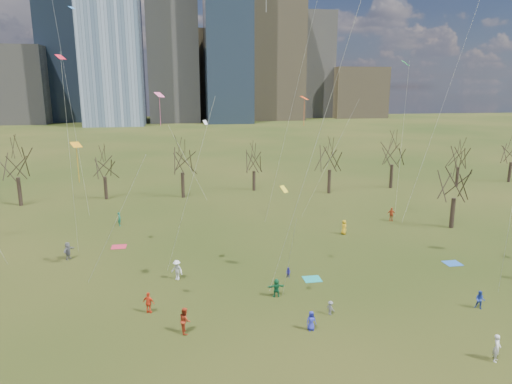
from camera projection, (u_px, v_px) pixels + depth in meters
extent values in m
plane|color=black|center=(282.00, 312.00, 35.84)|extent=(500.00, 500.00, 0.00)
cube|color=slate|center=(172.00, 23.00, 220.61)|extent=(24.00, 24.00, 95.00)
cube|color=#384C66|center=(227.00, 10.00, 214.20)|extent=(22.00, 22.00, 105.00)
cube|color=#726347|center=(274.00, 51.00, 241.60)|extent=(28.00, 28.00, 72.00)
cube|color=#384C66|center=(69.00, 56.00, 229.77)|extent=(25.00, 25.00, 65.00)
cube|color=slate|center=(311.00, 66.00, 261.73)|extent=(22.00, 22.00, 58.00)
cube|color=#726347|center=(197.00, 75.00, 261.67)|extent=(30.00, 30.00, 48.00)
cube|color=slate|center=(12.00, 85.00, 219.29)|extent=(35.00, 30.00, 36.00)
cube|color=#726347|center=(355.00, 93.00, 264.45)|extent=(30.00, 28.00, 28.00)
cylinder|color=black|center=(20.00, 192.00, 67.65)|extent=(0.55, 0.55, 4.28)
cylinder|color=black|center=(106.00, 188.00, 71.64)|extent=(0.52, 0.52, 3.60)
cylinder|color=black|center=(183.00, 185.00, 72.62)|extent=(0.54, 0.54, 4.05)
cylinder|color=black|center=(254.00, 181.00, 77.57)|extent=(0.51, 0.51, 3.38)
cylinder|color=black|center=(329.00, 181.00, 75.65)|extent=(0.54, 0.54, 3.96)
cylinder|color=black|center=(391.00, 176.00, 79.54)|extent=(0.54, 0.54, 4.14)
cylinder|color=black|center=(457.00, 177.00, 80.65)|extent=(0.52, 0.52, 3.51)
cylinder|color=black|center=(510.00, 172.00, 84.53)|extent=(0.53, 0.53, 3.74)
cylinder|color=black|center=(452.00, 213.00, 57.00)|extent=(0.53, 0.53, 3.83)
cube|color=teal|center=(312.00, 279.00, 42.04)|extent=(1.60, 1.50, 0.03)
cube|color=#2457A9|center=(452.00, 263.00, 45.78)|extent=(1.60, 1.50, 0.03)
cube|color=#BC253D|center=(119.00, 247.00, 50.50)|extent=(1.60, 1.50, 0.03)
imported|color=#282FB0|center=(311.00, 321.00, 33.08)|extent=(0.75, 0.51, 1.47)
imported|color=silver|center=(497.00, 348.00, 29.32)|extent=(0.78, 0.80, 1.85)
imported|color=#A33117|center=(185.00, 320.00, 32.70)|extent=(0.86, 1.04, 1.95)
imported|color=slate|center=(330.00, 308.00, 35.38)|extent=(0.74, 0.85, 1.14)
imported|color=red|center=(149.00, 303.00, 35.57)|extent=(1.09, 0.86, 1.73)
imported|color=#176B3C|center=(276.00, 288.00, 38.38)|extent=(1.49, 0.48, 1.60)
imported|color=#262295|center=(288.00, 273.00, 42.21)|extent=(0.62, 0.63, 1.03)
imported|color=silver|center=(177.00, 270.00, 41.77)|extent=(1.38, 1.30, 1.88)
imported|color=#BB3E1A|center=(391.00, 214.00, 60.10)|extent=(1.15, 0.69, 1.82)
imported|color=slate|center=(68.00, 251.00, 46.71)|extent=(1.14, 1.78, 1.84)
imported|color=gold|center=(344.00, 227.00, 54.65)|extent=(0.68, 0.94, 1.78)
imported|color=#17674E|center=(119.00, 219.00, 58.03)|extent=(0.50, 0.69, 1.76)
imported|color=#263FA5|center=(480.00, 300.00, 36.27)|extent=(0.93, 0.92, 1.52)
plane|color=orange|center=(76.00, 145.00, 35.47)|extent=(1.31, 1.29, 0.37)
cylinder|color=silver|center=(114.00, 225.00, 34.26)|extent=(5.72, 6.23, 11.53)
cylinder|color=orange|center=(78.00, 165.00, 35.84)|extent=(0.04, 0.04, 2.70)
cylinder|color=silver|center=(316.00, 143.00, 29.52)|extent=(4.12, 9.32, 24.70)
cylinder|color=silver|center=(290.00, 115.00, 47.74)|extent=(3.40, 9.74, 26.12)
cylinder|color=white|center=(266.00, 2.00, 49.46)|extent=(0.04, 0.04, 2.10)
plane|color=green|center=(406.00, 63.00, 52.89)|extent=(1.34, 1.37, 0.65)
cylinder|color=silver|center=(401.00, 146.00, 52.50)|extent=(2.09, 4.86, 18.60)
plane|color=#3385DA|center=(72.00, 8.00, 52.11)|extent=(1.10, 1.10, 0.34)
cylinder|color=silver|center=(73.00, 119.00, 51.97)|extent=(0.70, 6.02, 24.75)
plane|color=#FE4A15|center=(304.00, 98.00, 53.88)|extent=(1.34, 1.34, 0.41)
cylinder|color=silver|center=(328.00, 162.00, 53.05)|extent=(4.45, 5.96, 14.63)
cylinder|color=#FE4A15|center=(304.00, 113.00, 54.29)|extent=(0.04, 0.04, 3.00)
plane|color=yellow|center=(284.00, 189.00, 33.77)|extent=(0.83, 0.79, 0.47)
cylinder|color=silver|center=(289.00, 262.00, 30.99)|extent=(1.07, 7.64, 8.53)
plane|color=red|center=(60.00, 57.00, 40.96)|extent=(1.28, 1.28, 0.46)
cylinder|color=silver|center=(71.00, 165.00, 39.77)|extent=(1.63, 7.11, 18.54)
cylinder|color=silver|center=(443.00, 105.00, 50.43)|extent=(5.85, 3.50, 27.84)
plane|color=white|center=(205.00, 122.00, 62.80)|extent=(0.93, 0.85, 0.61)
cylinder|color=silver|center=(189.00, 165.00, 61.96)|extent=(5.05, 3.50, 11.13)
plane|color=#F2598C|center=(159.00, 95.00, 37.08)|extent=(1.10, 1.08, 0.40)
cylinder|color=silver|center=(188.00, 194.00, 35.96)|extent=(4.03, 6.62, 15.30)
cylinder|color=#F2598C|center=(160.00, 112.00, 37.39)|extent=(0.04, 0.04, 2.28)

